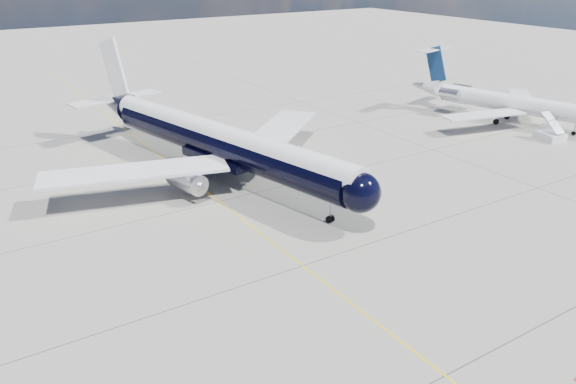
% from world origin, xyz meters
% --- Properties ---
extents(ground, '(320.00, 320.00, 0.00)m').
position_xyz_m(ground, '(0.00, 30.00, 0.00)').
color(ground, gray).
rests_on(ground, ground).
extents(taxiway_centerline, '(0.16, 160.00, 0.01)m').
position_xyz_m(taxiway_centerline, '(0.00, 25.00, 0.00)').
color(taxiway_centerline, '#DFBF0B').
rests_on(taxiway_centerline, ground).
extents(main_airliner, '(37.04, 45.72, 13.34)m').
position_xyz_m(main_airliner, '(2.89, 31.62, 4.14)').
color(main_airliner, black).
rests_on(main_airliner, ground).
extents(regional_jet, '(24.75, 28.97, 9.95)m').
position_xyz_m(regional_jet, '(47.95, 29.84, 3.14)').
color(regional_jet, white).
rests_on(regional_jet, ground).
extents(boarding_stair, '(3.20, 3.75, 3.71)m').
position_xyz_m(boarding_stair, '(46.26, 19.66, 0.69)').
color(boarding_stair, white).
rests_on(boarding_stair, ground).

